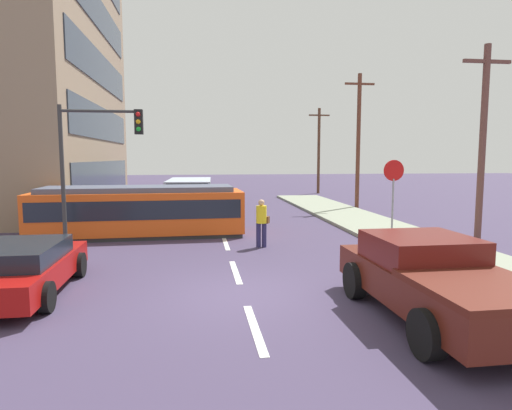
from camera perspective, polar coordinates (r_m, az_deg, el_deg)
ground_plane at (r=19.93m, az=-4.71°, el=-2.80°), size 120.00×120.00×0.00m
sidewalk_curb_right at (r=17.76m, az=18.57°, el=-3.98°), size 3.20×36.00×0.14m
lane_stripe_0 at (r=8.32m, az=-0.16°, el=-15.72°), size 0.16×2.40×0.01m
lane_stripe_1 at (r=12.10m, az=-2.68°, el=-8.67°), size 0.16×2.40×0.01m
lane_stripe_2 at (r=15.99m, az=-3.95°, el=-5.01°), size 0.16×2.40×0.01m
lane_stripe_3 at (r=23.98m, az=-5.23°, el=-1.26°), size 0.16×2.40×0.01m
lane_stripe_4 at (r=29.93m, az=-5.74°, el=0.22°), size 0.16×2.40×0.01m
streetcar_tram at (r=18.02m, az=-14.91°, el=-0.67°), size 8.19×2.81×1.97m
city_bus at (r=26.83m, az=-8.60°, el=1.70°), size 2.71×5.89×1.79m
pedestrian_crossing at (r=15.17m, az=0.73°, el=-2.01°), size 0.49×0.36×1.67m
pickup_truck_parked at (r=9.15m, az=22.06°, el=-8.91°), size 2.33×5.03×1.55m
parked_sedan_near at (r=11.35m, az=-28.28°, el=-7.20°), size 2.14×4.51×1.19m
parked_sedan_mid at (r=22.28m, az=-18.85°, el=-0.53°), size 2.06×4.42×1.19m
parked_sedan_far at (r=27.91m, az=-17.14°, el=0.82°), size 2.08×4.61×1.19m
stop_sign at (r=16.68m, az=17.41°, el=2.77°), size 0.76×0.07×2.88m
traffic_light_mast at (r=16.05m, az=-20.15°, el=6.94°), size 2.79×0.33×4.87m
utility_pole_near at (r=17.99m, az=27.36°, el=7.47°), size 1.80×0.24×7.10m
utility_pole_mid at (r=27.28m, az=13.15°, el=8.34°), size 1.80×0.24×8.04m
utility_pole_far at (r=38.45m, az=8.15°, el=7.21°), size 1.80×0.24×7.29m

